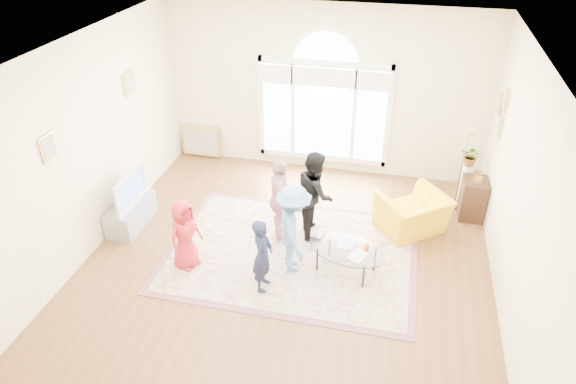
% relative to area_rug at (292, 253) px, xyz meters
% --- Properties ---
extents(ground, '(6.00, 6.00, 0.00)m').
position_rel_area_rug_xyz_m(ground, '(-0.03, -0.13, -0.01)').
color(ground, brown).
rests_on(ground, ground).
extents(room_shell, '(6.00, 6.00, 6.00)m').
position_rel_area_rug_xyz_m(room_shell, '(-0.02, 2.70, 1.56)').
color(room_shell, '#FEF0C7').
rests_on(room_shell, ground).
extents(area_rug, '(3.60, 2.60, 0.02)m').
position_rel_area_rug_xyz_m(area_rug, '(0.00, 0.00, 0.00)').
color(area_rug, beige).
rests_on(area_rug, ground).
extents(rug_border, '(3.80, 2.80, 0.01)m').
position_rel_area_rug_xyz_m(rug_border, '(0.00, 0.00, -0.00)').
color(rug_border, '#7C4954').
rests_on(rug_border, ground).
extents(tv_console, '(0.45, 1.00, 0.42)m').
position_rel_area_rug_xyz_m(tv_console, '(-2.78, 0.17, 0.20)').
color(tv_console, gray).
rests_on(tv_console, ground).
extents(television, '(0.17, 0.99, 0.57)m').
position_rel_area_rug_xyz_m(television, '(-2.77, 0.17, 0.70)').
color(television, black).
rests_on(television, tv_console).
extents(coffee_table, '(1.31, 1.04, 0.54)m').
position_rel_area_rug_xyz_m(coffee_table, '(0.86, -0.22, 0.39)').
color(coffee_table, silver).
rests_on(coffee_table, ground).
extents(armchair, '(1.34, 1.32, 0.66)m').
position_rel_area_rug_xyz_m(armchair, '(1.77, 1.05, 0.32)').
color(armchair, yellow).
rests_on(armchair, ground).
extents(side_cabinet, '(0.40, 0.50, 0.70)m').
position_rel_area_rug_xyz_m(side_cabinet, '(2.75, 1.72, 0.34)').
color(side_cabinet, black).
rests_on(side_cabinet, ground).
extents(floor_lamp, '(0.27, 0.27, 1.51)m').
position_rel_area_rug_xyz_m(floor_lamp, '(2.50, 1.95, 1.27)').
color(floor_lamp, black).
rests_on(floor_lamp, ground).
extents(plant_pedestal, '(0.20, 0.20, 0.70)m').
position_rel_area_rug_xyz_m(plant_pedestal, '(2.67, 2.23, 0.34)').
color(plant_pedestal, white).
rests_on(plant_pedestal, ground).
extents(potted_plant, '(0.42, 0.40, 0.37)m').
position_rel_area_rug_xyz_m(potted_plant, '(2.67, 2.23, 0.88)').
color(potted_plant, '#33722D').
rests_on(potted_plant, plant_pedestal).
extents(leaning_picture, '(0.80, 0.14, 0.62)m').
position_rel_area_rug_xyz_m(leaning_picture, '(-2.53, 2.77, -0.01)').
color(leaning_picture, tan).
rests_on(leaning_picture, ground).
extents(child_red, '(0.54, 0.64, 1.11)m').
position_rel_area_rug_xyz_m(child_red, '(-1.45, -0.62, 0.57)').
color(child_red, red).
rests_on(child_red, area_rug).
extents(child_navy, '(0.27, 0.41, 1.12)m').
position_rel_area_rug_xyz_m(child_navy, '(-0.22, -0.85, 0.57)').
color(child_navy, '#191F3E').
rests_on(child_navy, area_rug).
extents(child_black, '(0.73, 0.83, 1.45)m').
position_rel_area_rug_xyz_m(child_black, '(0.23, 0.64, 0.73)').
color(child_black, black).
rests_on(child_black, area_rug).
extents(child_pink, '(0.62, 0.89, 1.40)m').
position_rel_area_rug_xyz_m(child_pink, '(-0.27, 0.35, 0.71)').
color(child_pink, '#CA919E').
rests_on(child_pink, area_rug).
extents(child_blue, '(0.82, 1.02, 1.38)m').
position_rel_area_rug_xyz_m(child_blue, '(0.09, -0.32, 0.70)').
color(child_blue, '#5587C5').
rests_on(child_blue, area_rug).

